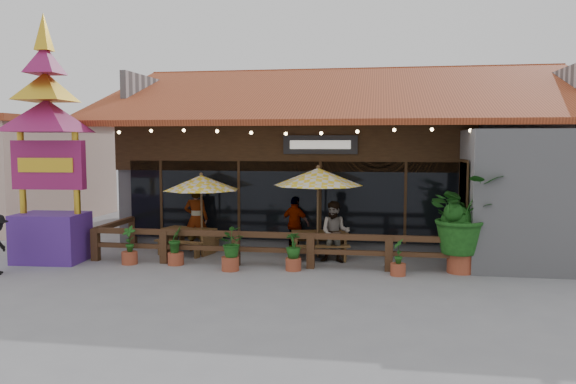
% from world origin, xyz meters
% --- Properties ---
extents(ground, '(100.00, 100.00, 0.00)m').
position_xyz_m(ground, '(0.00, 0.00, 0.00)').
color(ground, gray).
rests_on(ground, ground).
extents(restaurant_building, '(15.50, 14.73, 6.09)m').
position_xyz_m(restaurant_building, '(0.26, 6.61, 2.21)').
color(restaurant_building, '#A1A1A6').
rests_on(restaurant_building, ground).
extents(patio_railing, '(10.00, 2.60, 0.92)m').
position_xyz_m(patio_railing, '(-2.25, -0.27, 0.61)').
color(patio_railing, '#4D301B').
rests_on(patio_railing, ground).
extents(umbrella_left, '(2.66, 2.66, 2.39)m').
position_xyz_m(umbrella_left, '(-3.89, 0.90, 2.09)').
color(umbrella_left, brown).
rests_on(umbrella_left, ground).
extents(umbrella_right, '(2.55, 2.55, 2.64)m').
position_xyz_m(umbrella_right, '(-0.44, 0.67, 2.31)').
color(umbrella_right, brown).
rests_on(umbrella_right, ground).
extents(picnic_table_left, '(1.81, 1.66, 0.74)m').
position_xyz_m(picnic_table_left, '(-4.30, 0.94, 0.50)').
color(picnic_table_left, brown).
rests_on(picnic_table_left, ground).
extents(picnic_table_right, '(1.80, 1.63, 0.75)m').
position_xyz_m(picnic_table_right, '(-0.41, 0.85, 0.51)').
color(picnic_table_right, brown).
rests_on(picnic_table_right, ground).
extents(thai_sign_tower, '(2.82, 2.82, 7.20)m').
position_xyz_m(thai_sign_tower, '(-7.64, -0.78, 3.81)').
color(thai_sign_tower, '#4E2589').
rests_on(thai_sign_tower, ground).
extents(tropical_plant, '(2.25, 2.12, 2.49)m').
position_xyz_m(tropical_plant, '(3.28, -0.38, 1.43)').
color(tropical_plant, '#9A432A').
rests_on(tropical_plant, ground).
extents(diner_a, '(0.75, 0.53, 1.95)m').
position_xyz_m(diner_a, '(-4.19, 1.29, 0.98)').
color(diner_a, '#3C2613').
rests_on(diner_a, ground).
extents(diner_b, '(0.86, 0.69, 1.68)m').
position_xyz_m(diner_b, '(0.07, 0.29, 0.84)').
color(diner_b, '#3C2613').
rests_on(diner_b, ground).
extents(diner_c, '(1.05, 0.75, 1.65)m').
position_xyz_m(diner_c, '(-1.24, 1.74, 0.83)').
color(diner_c, '#3C2613').
rests_on(diner_c, ground).
extents(planter_a, '(0.42, 0.42, 1.04)m').
position_xyz_m(planter_a, '(-5.38, -0.78, 0.44)').
color(planter_a, '#9A432A').
rests_on(planter_a, ground).
extents(planter_b, '(0.42, 0.47, 1.04)m').
position_xyz_m(planter_b, '(-4.12, -0.66, 0.47)').
color(planter_b, '#9A432A').
rests_on(planter_b, ground).
extents(planter_c, '(0.87, 0.86, 1.09)m').
position_xyz_m(planter_c, '(-2.50, -1.09, 0.61)').
color(planter_c, '#9A432A').
rests_on(planter_c, ground).
extents(planter_d, '(0.47, 0.47, 0.99)m').
position_xyz_m(planter_d, '(-0.91, -0.81, 0.48)').
color(planter_d, '#9A432A').
rests_on(planter_d, ground).
extents(planter_e, '(0.37, 0.37, 0.92)m').
position_xyz_m(planter_e, '(1.72, -0.95, 0.39)').
color(planter_e, '#9A432A').
rests_on(planter_e, ground).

